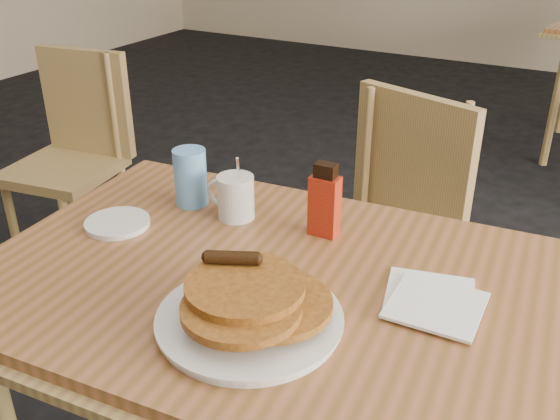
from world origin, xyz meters
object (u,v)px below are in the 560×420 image
object	(u,v)px
main_table	(275,296)
coffee_mug	(235,196)
chair_main_far	(397,221)
chair_wall_extra	(75,141)
pancake_plate	(250,309)
syrup_bottle	(325,202)
blue_tumbler	(190,177)

from	to	relation	value
main_table	coffee_mug	xyz separation A→B (m)	(-0.20, 0.17, 0.09)
chair_main_far	chair_wall_extra	bearing A→B (deg)	-163.97
coffee_mug	pancake_plate	bearing A→B (deg)	-47.54
chair_wall_extra	syrup_bottle	size ratio (longest dim) A/B	5.40
main_table	pancake_plate	distance (m)	0.17
pancake_plate	blue_tumbler	bearing A→B (deg)	137.68
chair_main_far	chair_wall_extra	distance (m)	1.37
chair_main_far	syrup_bottle	size ratio (longest dim) A/B	5.59
blue_tumbler	syrup_bottle	bearing A→B (deg)	2.91
chair_main_far	blue_tumbler	bearing A→B (deg)	-101.32
coffee_mug	blue_tumbler	distance (m)	0.12
main_table	chair_wall_extra	world-z (taller)	chair_wall_extra
main_table	blue_tumbler	bearing A→B (deg)	151.02
main_table	chair_main_far	xyz separation A→B (m)	(-0.00, 0.73, -0.18)
chair_main_far	syrup_bottle	bearing A→B (deg)	-70.40
pancake_plate	syrup_bottle	size ratio (longest dim) A/B	1.96
coffee_mug	syrup_bottle	world-z (taller)	syrup_bottle
chair_main_far	pancake_plate	size ratio (longest dim) A/B	2.85
chair_wall_extra	coffee_mug	distance (m)	1.36
main_table	blue_tumbler	distance (m)	0.38
main_table	chair_main_far	distance (m)	0.75
pancake_plate	syrup_bottle	xyz separation A→B (m)	(-0.03, 0.34, 0.04)
pancake_plate	syrup_bottle	distance (m)	0.34
syrup_bottle	blue_tumbler	world-z (taller)	syrup_bottle
pancake_plate	coffee_mug	distance (m)	0.39
syrup_bottle	blue_tumbler	distance (m)	0.33
chair_main_far	coffee_mug	size ratio (longest dim) A/B	5.83
pancake_plate	coffee_mug	xyz separation A→B (m)	(-0.23, 0.31, 0.02)
pancake_plate	main_table	bearing A→B (deg)	103.21
main_table	syrup_bottle	bearing A→B (deg)	87.81
chair_main_far	syrup_bottle	xyz separation A→B (m)	(0.01, -0.54, 0.29)
main_table	syrup_bottle	size ratio (longest dim) A/B	7.69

